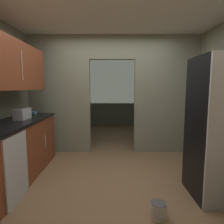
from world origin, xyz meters
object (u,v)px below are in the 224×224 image
(dishwasher, at_px, (16,169))
(paint_can, at_px, (157,210))
(boombox, at_px, (21,114))
(book_stack, at_px, (31,114))

(dishwasher, relative_size, paint_can, 4.66)
(dishwasher, height_order, boombox, boombox)
(dishwasher, xyz_separation_m, paint_can, (1.72, -0.32, -0.35))
(boombox, height_order, book_stack, boombox)
(dishwasher, height_order, book_stack, book_stack)
(dishwasher, relative_size, book_stack, 5.06)
(boombox, bearing_deg, dishwasher, -71.36)
(dishwasher, height_order, paint_can, dishwasher)
(paint_can, bearing_deg, boombox, 149.85)
(boombox, xyz_separation_m, book_stack, (0.02, 0.37, -0.05))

